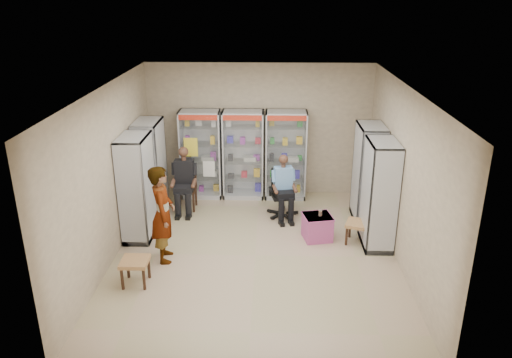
{
  "coord_description": "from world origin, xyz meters",
  "views": [
    {
      "loc": [
        0.24,
        -7.87,
        4.49
      ],
      "look_at": [
        -0.01,
        0.7,
        1.2
      ],
      "focal_mm": 35.0,
      "sensor_mm": 36.0,
      "label": 1
    }
  ],
  "objects_px": {
    "office_chair": "(283,193)",
    "pink_trunk": "(317,227)",
    "seated_shopkeeper": "(283,188)",
    "cabinet_right_near": "(379,195)",
    "cabinet_left_near": "(137,188)",
    "cabinet_left_far": "(151,168)",
    "woven_stool_b": "(136,272)",
    "cabinet_back_left": "(201,155)",
    "cabinet_back_mid": "(243,155)",
    "woven_stool_a": "(357,232)",
    "wooden_chair": "(186,188)",
    "cabinet_back_right": "(286,155)",
    "standing_man": "(163,214)",
    "cabinet_right_far": "(368,174)"
  },
  "relations": [
    {
      "from": "cabinet_back_mid",
      "to": "woven_stool_a",
      "type": "height_order",
      "value": "cabinet_back_mid"
    },
    {
      "from": "woven_stool_a",
      "to": "cabinet_right_far",
      "type": "bearing_deg",
      "value": 72.62
    },
    {
      "from": "cabinet_right_far",
      "to": "pink_trunk",
      "type": "bearing_deg",
      "value": 130.68
    },
    {
      "from": "wooden_chair",
      "to": "office_chair",
      "type": "bearing_deg",
      "value": -7.83
    },
    {
      "from": "cabinet_right_near",
      "to": "wooden_chair",
      "type": "height_order",
      "value": "cabinet_right_near"
    },
    {
      "from": "pink_trunk",
      "to": "woven_stool_b",
      "type": "xyz_separation_m",
      "value": [
        -3.06,
        -1.64,
        -0.02
      ]
    },
    {
      "from": "cabinet_left_near",
      "to": "seated_shopkeeper",
      "type": "height_order",
      "value": "cabinet_left_near"
    },
    {
      "from": "pink_trunk",
      "to": "cabinet_left_far",
      "type": "bearing_deg",
      "value": 161.75
    },
    {
      "from": "wooden_chair",
      "to": "cabinet_back_left",
      "type": "bearing_deg",
      "value": 71.1
    },
    {
      "from": "cabinet_back_right",
      "to": "cabinet_left_far",
      "type": "relative_size",
      "value": 1.0
    },
    {
      "from": "cabinet_right_near",
      "to": "pink_trunk",
      "type": "bearing_deg",
      "value": 80.36
    },
    {
      "from": "cabinet_right_near",
      "to": "cabinet_left_near",
      "type": "bearing_deg",
      "value": 87.43
    },
    {
      "from": "cabinet_left_far",
      "to": "woven_stool_b",
      "type": "bearing_deg",
      "value": 6.81
    },
    {
      "from": "woven_stool_b",
      "to": "cabinet_back_left",
      "type": "bearing_deg",
      "value": 80.77
    },
    {
      "from": "office_chair",
      "to": "cabinet_left_far",
      "type": "bearing_deg",
      "value": 167.03
    },
    {
      "from": "cabinet_back_right",
      "to": "wooden_chair",
      "type": "xyz_separation_m",
      "value": [
        -2.15,
        -0.73,
        -0.53
      ]
    },
    {
      "from": "cabinet_right_far",
      "to": "cabinet_back_mid",
      "type": "bearing_deg",
      "value": 66.35
    },
    {
      "from": "wooden_chair",
      "to": "woven_stool_b",
      "type": "xyz_separation_m",
      "value": [
        -0.35,
        -2.96,
        -0.25
      ]
    },
    {
      "from": "office_chair",
      "to": "wooden_chair",
      "type": "bearing_deg",
      "value": 160.96
    },
    {
      "from": "wooden_chair",
      "to": "pink_trunk",
      "type": "relative_size",
      "value": 1.88
    },
    {
      "from": "seated_shopkeeper",
      "to": "cabinet_back_left",
      "type": "bearing_deg",
      "value": 138.45
    },
    {
      "from": "cabinet_left_near",
      "to": "standing_man",
      "type": "distance_m",
      "value": 1.08
    },
    {
      "from": "cabinet_back_right",
      "to": "standing_man",
      "type": "bearing_deg",
      "value": -127.09
    },
    {
      "from": "cabinet_back_mid",
      "to": "pink_trunk",
      "type": "bearing_deg",
      "value": -53.58
    },
    {
      "from": "office_chair",
      "to": "seated_shopkeeper",
      "type": "height_order",
      "value": "seated_shopkeeper"
    },
    {
      "from": "woven_stool_b",
      "to": "cabinet_right_near",
      "type": "bearing_deg",
      "value": 19.5
    },
    {
      "from": "cabinet_right_far",
      "to": "cabinet_right_near",
      "type": "bearing_deg",
      "value": -180.0
    },
    {
      "from": "cabinet_left_far",
      "to": "pink_trunk",
      "type": "relative_size",
      "value": 3.99
    },
    {
      "from": "cabinet_back_right",
      "to": "woven_stool_a",
      "type": "height_order",
      "value": "cabinet_back_right"
    },
    {
      "from": "cabinet_right_far",
      "to": "office_chair",
      "type": "relative_size",
      "value": 1.99
    },
    {
      "from": "wooden_chair",
      "to": "woven_stool_a",
      "type": "height_order",
      "value": "wooden_chair"
    },
    {
      "from": "office_chair",
      "to": "pink_trunk",
      "type": "distance_m",
      "value": 1.25
    },
    {
      "from": "cabinet_right_near",
      "to": "standing_man",
      "type": "height_order",
      "value": "cabinet_right_near"
    },
    {
      "from": "cabinet_back_mid",
      "to": "woven_stool_b",
      "type": "distance_m",
      "value": 4.08
    },
    {
      "from": "wooden_chair",
      "to": "woven_stool_a",
      "type": "xyz_separation_m",
      "value": [
        3.45,
        -1.45,
        -0.26
      ]
    },
    {
      "from": "cabinet_back_left",
      "to": "standing_man",
      "type": "bearing_deg",
      "value": -95.58
    },
    {
      "from": "cabinet_back_mid",
      "to": "standing_man",
      "type": "bearing_deg",
      "value": -113.11
    },
    {
      "from": "cabinet_back_left",
      "to": "cabinet_left_near",
      "type": "bearing_deg",
      "value": -114.61
    },
    {
      "from": "seated_shopkeeper",
      "to": "pink_trunk",
      "type": "bearing_deg",
      "value": -68.06
    },
    {
      "from": "cabinet_right_far",
      "to": "wooden_chair",
      "type": "height_order",
      "value": "cabinet_right_far"
    },
    {
      "from": "cabinet_back_right",
      "to": "pink_trunk",
      "type": "xyz_separation_m",
      "value": [
        0.56,
        -2.05,
        -0.76
      ]
    },
    {
      "from": "cabinet_back_left",
      "to": "cabinet_right_far",
      "type": "bearing_deg",
      "value": -17.75
    },
    {
      "from": "seated_shopkeeper",
      "to": "pink_trunk",
      "type": "height_order",
      "value": "seated_shopkeeper"
    },
    {
      "from": "cabinet_right_near",
      "to": "woven_stool_a",
      "type": "height_order",
      "value": "cabinet_right_near"
    },
    {
      "from": "pink_trunk",
      "to": "cabinet_back_right",
      "type": "bearing_deg",
      "value": 105.33
    },
    {
      "from": "woven_stool_a",
      "to": "pink_trunk",
      "type": "bearing_deg",
      "value": 169.6
    },
    {
      "from": "cabinet_back_left",
      "to": "cabinet_back_right",
      "type": "relative_size",
      "value": 1.0
    },
    {
      "from": "standing_man",
      "to": "woven_stool_a",
      "type": "bearing_deg",
      "value": -87.73
    },
    {
      "from": "cabinet_left_far",
      "to": "woven_stool_b",
      "type": "distance_m",
      "value": 2.89
    },
    {
      "from": "cabinet_left_near",
      "to": "pink_trunk",
      "type": "distance_m",
      "value": 3.48
    }
  ]
}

